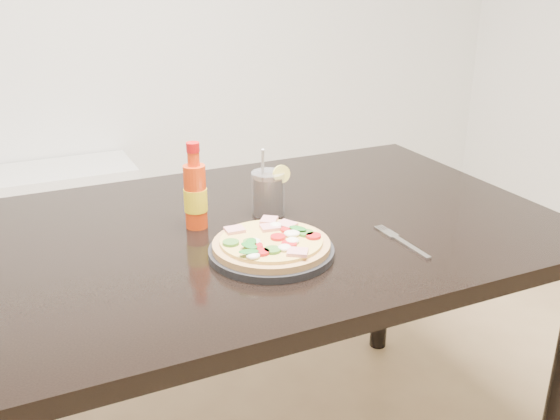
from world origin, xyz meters
name	(u,v)px	position (x,y,z in m)	size (l,w,h in m)	color
dining_table	(259,257)	(-0.11, 0.59, 0.67)	(1.40, 0.90, 0.75)	black
plate	(271,252)	(-0.15, 0.43, 0.76)	(0.26, 0.26, 0.02)	black
pizza	(272,243)	(-0.15, 0.43, 0.78)	(0.25, 0.25, 0.03)	tan
hot_sauce_bottle	(195,194)	(-0.24, 0.64, 0.83)	(0.07, 0.07, 0.20)	red
cola_cup	(268,194)	(-0.06, 0.64, 0.80)	(0.09, 0.08, 0.17)	black
fork	(400,240)	(0.14, 0.37, 0.75)	(0.02, 0.19, 0.00)	silver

